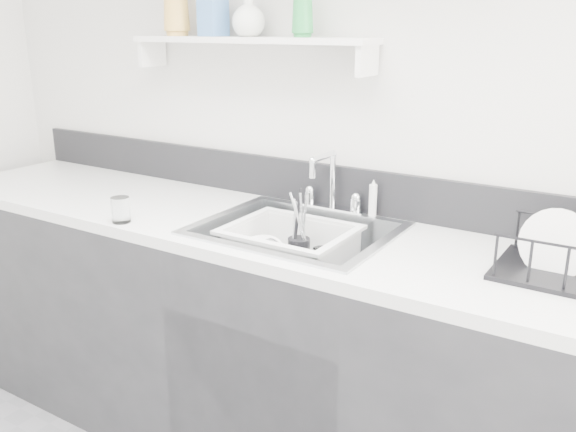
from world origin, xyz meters
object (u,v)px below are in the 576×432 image
Objects in this scene: sink at (296,255)px; dish_rack at (574,254)px; counter_run at (295,352)px; wash_tub at (290,250)px.

sink is 1.65× the size of dish_rack.
counter_run is at bearing -175.91° from dish_rack.
dish_rack is (0.88, 0.03, 0.15)m from wash_tub.
dish_rack reaches higher than sink.
wash_tub is at bearing 153.55° from counter_run.
sink is 0.86m from dish_rack.
wash_tub is at bearing 153.55° from sink.
counter_run is 8.26× the size of dish_rack.
counter_run is 7.68× the size of wash_tub.
sink is (0.00, 0.00, 0.37)m from counter_run.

